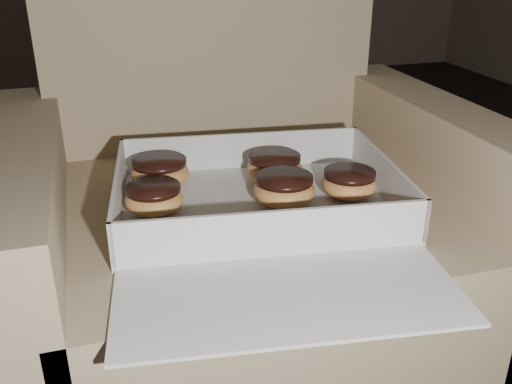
% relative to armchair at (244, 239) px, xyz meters
% --- Properties ---
extents(floor, '(4.50, 4.50, 0.00)m').
position_rel_armchair_xyz_m(floor, '(0.05, 0.13, -0.27)').
color(floor, black).
rests_on(floor, ground).
extents(armchair, '(0.82, 0.69, 0.85)m').
position_rel_armchair_xyz_m(armchair, '(0.00, 0.00, 0.00)').
color(armchair, '#8A7958').
rests_on(armchair, floor).
extents(bakery_box, '(0.49, 0.56, 0.07)m').
position_rel_armchair_xyz_m(bakery_box, '(-0.01, -0.15, 0.13)').
color(bakery_box, silver).
rests_on(bakery_box, armchair).
extents(donut_a, '(0.10, 0.10, 0.05)m').
position_rel_armchair_xyz_m(donut_a, '(0.03, -0.12, 0.15)').
color(donut_a, '#D7904B').
rests_on(donut_a, bakery_box).
extents(donut_b, '(0.10, 0.10, 0.05)m').
position_rel_armchair_xyz_m(donut_b, '(-0.14, 0.01, 0.15)').
color(donut_b, '#D7904B').
rests_on(donut_b, bakery_box).
extents(donut_c, '(0.09, 0.09, 0.04)m').
position_rel_armchair_xyz_m(donut_c, '(-0.17, -0.09, 0.15)').
color(donut_c, '#D7904B').
rests_on(donut_c, bakery_box).
extents(donut_d, '(0.09, 0.09, 0.04)m').
position_rel_armchair_xyz_m(donut_d, '(0.14, -0.12, 0.15)').
color(donut_d, '#D7904B').
rests_on(donut_d, bakery_box).
extents(donut_e, '(0.10, 0.10, 0.05)m').
position_rel_armchair_xyz_m(donut_e, '(0.05, -0.03, 0.15)').
color(donut_e, '#D7904B').
rests_on(donut_e, bakery_box).
extents(crumb_a, '(0.01, 0.01, 0.00)m').
position_rel_armchair_xyz_m(crumb_a, '(0.16, -0.27, 0.12)').
color(crumb_a, black).
rests_on(crumb_a, bakery_box).
extents(crumb_b, '(0.01, 0.01, 0.00)m').
position_rel_armchair_xyz_m(crumb_b, '(-0.08, -0.15, 0.12)').
color(crumb_b, black).
rests_on(crumb_b, bakery_box).
extents(crumb_c, '(0.01, 0.01, 0.00)m').
position_rel_armchair_xyz_m(crumb_c, '(-0.04, -0.18, 0.12)').
color(crumb_c, black).
rests_on(crumb_c, bakery_box).
extents(crumb_d, '(0.01, 0.01, 0.00)m').
position_rel_armchair_xyz_m(crumb_d, '(-0.10, -0.16, 0.12)').
color(crumb_d, black).
rests_on(crumb_d, bakery_box).
extents(crumb_e, '(0.01, 0.01, 0.00)m').
position_rel_armchair_xyz_m(crumb_e, '(-0.06, -0.18, 0.12)').
color(crumb_e, black).
rests_on(crumb_e, bakery_box).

